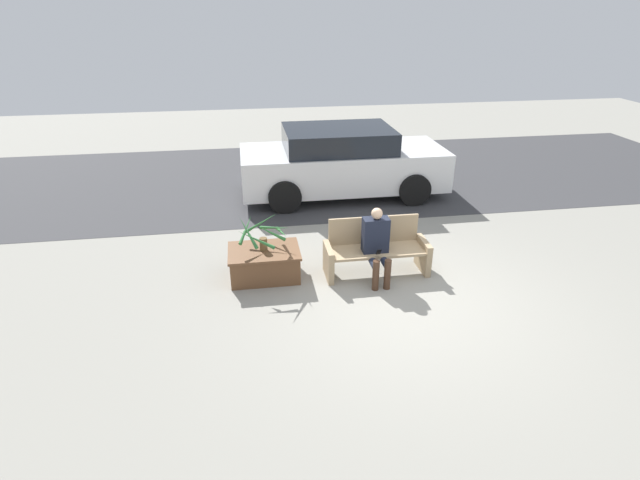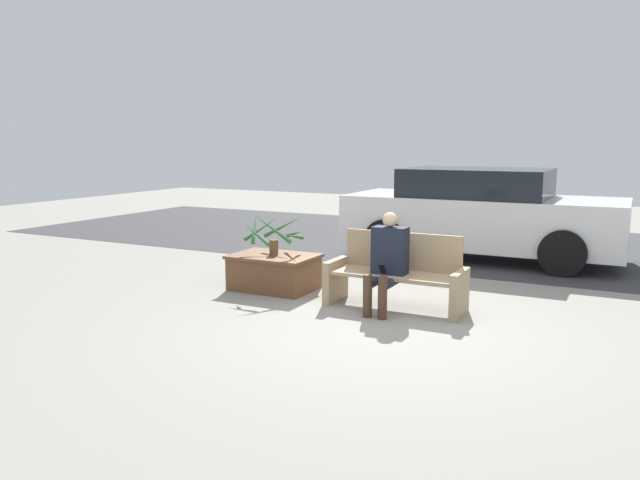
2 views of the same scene
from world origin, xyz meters
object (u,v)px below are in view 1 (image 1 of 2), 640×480
Objects in this scene: bench at (376,249)px; parked_car at (342,162)px; potted_plant at (263,233)px; person_seated at (377,243)px; planter_box at (264,262)px.

parked_car reaches higher than bench.
bench is at bearing -92.51° from parked_car.
parked_car reaches higher than potted_plant.
bench is 1.81m from potted_plant.
parked_car is (0.21, 3.82, 0.14)m from person_seated.
planter_box is at bearing 176.48° from bench.
person_seated is at bearing -103.65° from bench.
parked_car is at bearing 87.49° from bench.
parked_car is at bearing 61.26° from planter_box.
person_seated reaches higher than potted_plant.
potted_plant is at bearing 108.77° from planter_box.
planter_box is (-1.72, 0.31, -0.36)m from person_seated.
planter_box is 4.04m from parked_car.
person_seated is at bearing -10.26° from planter_box.
bench is 3.64m from parked_car.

